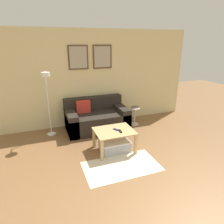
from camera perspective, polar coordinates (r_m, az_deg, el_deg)
The scene contains 10 objects.
wall_back at distance 5.54m, azimuth -5.18°, elevation 9.65°, with size 5.60×0.09×2.55m.
area_rug at distance 3.92m, azimuth 2.73°, elevation -15.20°, with size 1.42×0.80×0.01m, color beige.
couch at distance 5.34m, azimuth -4.45°, elevation -1.81°, with size 1.60×0.90×0.81m.
coffee_table at distance 4.25m, azimuth 0.63°, elevation -6.39°, with size 0.81×0.66×0.47m.
storage_bin at distance 4.35m, azimuth 0.67°, elevation -9.53°, with size 0.61×0.45×0.24m.
floor_lamp at distance 4.83m, azimuth -17.99°, elevation 5.16°, with size 0.22×0.46×1.60m.
side_table at distance 5.62m, azimuth 6.47°, elevation -0.75°, with size 0.29×0.29×0.50m.
book_stack at distance 5.55m, azimuth 6.57°, elevation 1.37°, with size 0.22×0.16×0.04m.
remote_control at distance 4.15m, azimuth 2.38°, elevation -5.48°, with size 0.04×0.15×0.02m, color black.
cell_phone at distance 4.24m, azimuth 1.13°, elevation -5.04°, with size 0.07×0.14×0.01m, color #1E2338.
Camera 1 is at (-1.43, -1.47, 2.24)m, focal length 32.00 mm.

